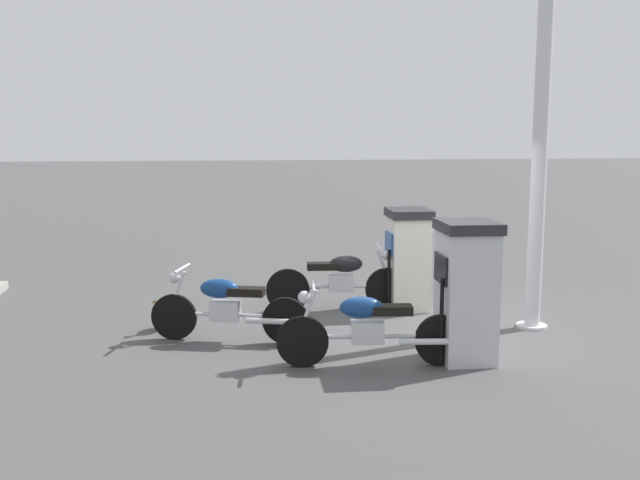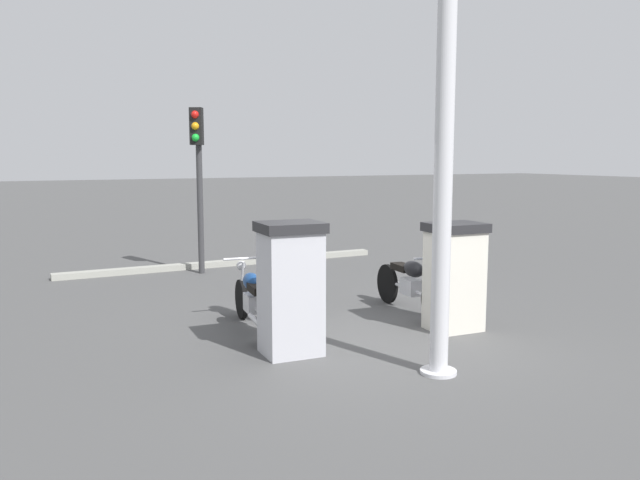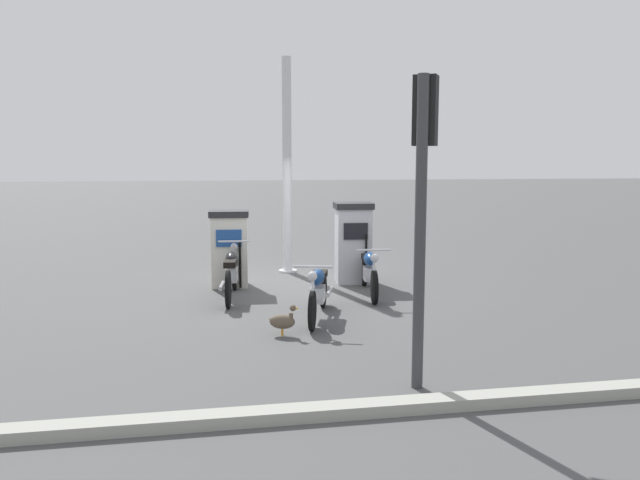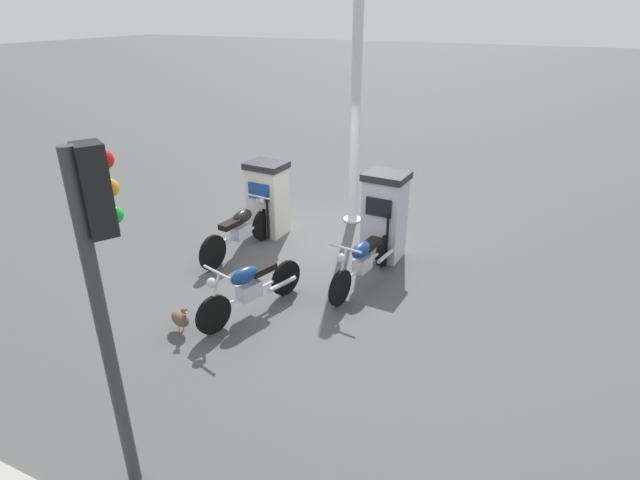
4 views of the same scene
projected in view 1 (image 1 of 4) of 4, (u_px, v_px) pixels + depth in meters
The scene contains 8 objects.
ground_plane at pixel (416, 331), 9.19m from camera, with size 120.00×120.00×0.00m, color #4C4C4C.
fuel_pump_near at pixel (408, 258), 10.29m from camera, with size 0.67×0.77×1.47m.
fuel_pump_far at pixel (466, 290), 7.91m from camera, with size 0.69×0.76×1.59m.
motorcycle_near_pump at pixel (340, 279), 10.17m from camera, with size 2.07×0.56×0.95m.
motorcycle_far_pump at pixel (369, 327), 7.74m from camera, with size 2.10×0.60×0.93m.
motorcycle_extra at pixel (226, 305), 8.66m from camera, with size 1.93×0.79×0.93m.
wandering_duck at pixel (161, 314), 9.19m from camera, with size 0.29×0.44×0.45m.
canopy_support_pole at pixel (539, 161), 9.04m from camera, with size 0.40×0.40×4.57m.
Camera 1 is at (2.56, 8.62, 2.55)m, focal length 39.55 mm.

